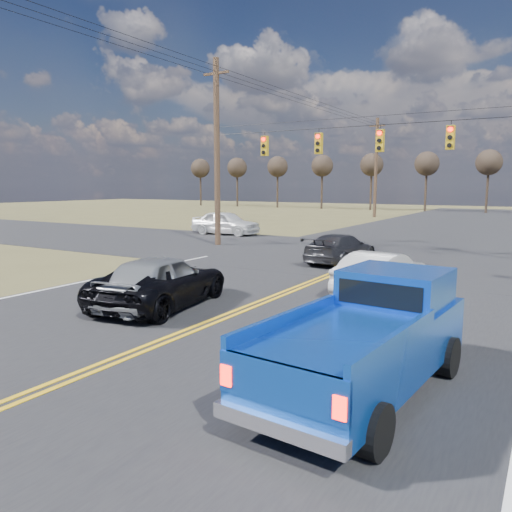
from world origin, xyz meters
The scene contains 12 objects.
ground centered at (0.00, 0.00, 0.00)m, with size 160.00×160.00×0.00m, color brown.
road_main centered at (0.00, 10.00, 0.00)m, with size 14.00×120.00×0.02m, color #28282B.
road_cross centered at (0.00, 18.00, 0.00)m, with size 120.00×12.00×0.02m, color #28282B.
signal_gantry centered at (0.50, 17.79, 5.06)m, with size 19.60×4.83×10.00m.
utility_poles centered at (0.00, 17.00, 5.23)m, with size 19.60×58.32×10.00m.
treeline centered at (0.00, 26.96, 5.70)m, with size 87.00×117.80×7.40m.
pickup_truck centered at (4.58, 2.96, 0.91)m, with size 2.34×5.14×1.88m.
silver_suv centered at (-2.15, 5.62, 0.75)m, with size 1.76×4.38×1.49m, color #989B9F.
black_suv centered at (-2.23, 5.73, 0.66)m, with size 2.18×4.72×1.31m, color black.
white_car_queue centered at (2.55, 10.35, 0.66)m, with size 1.39×3.99×1.32m, color silver.
dgrey_car_queue centered at (-0.80, 15.50, 0.63)m, with size 1.75×4.31×1.25m, color #2B2B2F.
cross_car_west centered at (-11.90, 23.00, 0.80)m, with size 4.70×1.89×1.60m, color white.
Camera 1 is at (6.98, -4.58, 3.35)m, focal length 35.00 mm.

